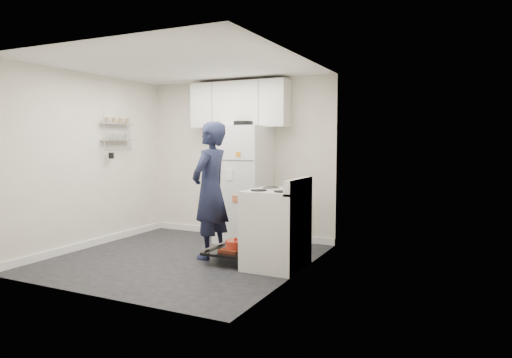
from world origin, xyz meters
The scene contains 7 objects.
room centered at (-0.03, 0.03, 1.21)m, with size 3.21×3.21×2.51m.
electric_range centered at (1.26, 0.15, 0.47)m, with size 0.66×0.76×1.10m.
open_oven_door centered at (0.70, 0.13, 0.18)m, with size 0.55×0.70×0.21m.
refrigerator centered at (0.26, 1.25, 0.89)m, with size 0.72×0.74×1.84m.
upper_cabinets centered at (0.10, 1.43, 2.10)m, with size 1.60×0.33×0.70m, color silver.
wall_shelf_rack centered at (-1.52, 0.49, 1.68)m, with size 0.14×0.60×0.61m.
person centered at (0.30, 0.22, 0.90)m, with size 0.65×0.43×1.79m, color #191D37.
Camera 1 is at (3.43, -4.88, 1.54)m, focal length 32.00 mm.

